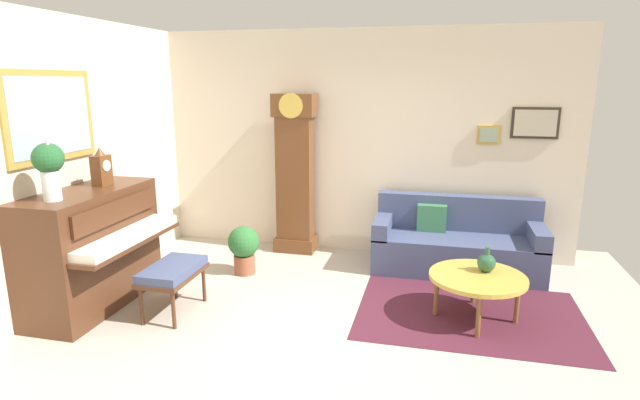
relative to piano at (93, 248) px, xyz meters
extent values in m
cube|color=#B2A899|center=(2.23, -0.10, -0.64)|extent=(6.40, 6.00, 0.10)
cube|color=beige|center=(-0.37, -0.10, 0.81)|extent=(0.10, 4.90, 2.80)
cube|color=#B28E3D|center=(-0.30, 0.00, 1.26)|extent=(0.03, 1.10, 0.84)
cube|color=#9EB2C1|center=(-0.29, 0.00, 1.26)|extent=(0.01, 0.98, 0.72)
cube|color=beige|center=(2.23, 2.30, 0.81)|extent=(5.30, 0.10, 2.80)
cube|color=#33281E|center=(4.28, 2.23, 1.11)|extent=(0.52, 0.03, 0.36)
cube|color=#BCB299|center=(4.28, 2.21, 1.11)|extent=(0.46, 0.01, 0.30)
cube|color=#B28E3D|center=(3.78, 2.23, 0.96)|extent=(0.26, 0.03, 0.22)
cube|color=gray|center=(3.78, 2.21, 0.96)|extent=(0.20, 0.01, 0.16)
cube|color=#4C1E2D|center=(3.59, 0.62, -0.59)|extent=(2.10, 1.50, 0.01)
cube|color=#4C2B19|center=(-0.02, 0.00, -0.01)|extent=(0.60, 1.44, 1.16)
cube|color=#4C2B19|center=(0.41, 0.00, 0.09)|extent=(0.28, 1.38, 0.04)
cube|color=white|center=(0.41, 0.00, 0.15)|extent=(0.26, 1.32, 0.08)
cube|color=#4C2B19|center=(0.30, 0.00, 0.39)|extent=(0.03, 1.20, 0.20)
cube|color=#4C2B19|center=(0.83, 0.02, -0.21)|extent=(0.42, 0.70, 0.04)
cube|color=#424C70|center=(0.83, 0.02, -0.15)|extent=(0.40, 0.68, 0.08)
cylinder|color=#4C2B19|center=(0.99, -0.28, -0.41)|extent=(0.04, 0.04, 0.36)
cylinder|color=#4C2B19|center=(0.99, 0.32, -0.41)|extent=(0.04, 0.04, 0.36)
cylinder|color=#4C2B19|center=(0.67, -0.28, -0.41)|extent=(0.04, 0.04, 0.36)
cylinder|color=#4C2B19|center=(0.67, 0.32, -0.41)|extent=(0.04, 0.04, 0.36)
cube|color=brown|center=(1.46, 2.04, -0.50)|extent=(0.52, 0.34, 0.18)
cube|color=brown|center=(1.46, 2.04, 0.30)|extent=(0.44, 0.28, 1.78)
cube|color=brown|center=(1.46, 2.04, 1.29)|extent=(0.52, 0.32, 0.28)
cylinder|color=gold|center=(1.46, 1.89, 1.29)|extent=(0.30, 0.02, 0.30)
cylinder|color=gold|center=(1.46, 1.99, 0.36)|extent=(0.03, 0.03, 0.70)
cube|color=#424C70|center=(3.48, 1.77, -0.38)|extent=(1.90, 0.80, 0.42)
cube|color=#424C70|center=(3.48, 2.07, 0.03)|extent=(1.90, 0.20, 0.44)
cube|color=#424C70|center=(2.62, 1.77, -0.09)|extent=(0.18, 0.80, 0.20)
cube|color=#424C70|center=(4.34, 1.77, -0.09)|extent=(0.18, 0.80, 0.20)
cube|color=#38754C|center=(3.18, 1.91, -0.01)|extent=(0.34, 0.12, 0.32)
cylinder|color=gold|center=(3.63, 0.54, -0.18)|extent=(0.88, 0.88, 0.04)
torus|color=brown|center=(3.63, 0.54, -0.18)|extent=(0.88, 0.88, 0.04)
cylinder|color=brown|center=(3.63, 0.90, -0.39)|extent=(0.04, 0.04, 0.39)
cylinder|color=brown|center=(3.99, 0.54, -0.39)|extent=(0.04, 0.04, 0.39)
cylinder|color=brown|center=(3.63, 0.18, -0.39)|extent=(0.04, 0.04, 0.39)
cylinder|color=brown|center=(3.27, 0.54, -0.39)|extent=(0.04, 0.04, 0.39)
cube|color=brown|center=(0.00, 0.24, 0.72)|extent=(0.12, 0.18, 0.30)
cylinder|color=white|center=(0.06, 0.24, 0.77)|extent=(0.01, 0.11, 0.11)
cone|color=brown|center=(0.00, 0.24, 0.91)|extent=(0.10, 0.10, 0.08)
cylinder|color=silver|center=(0.00, -0.43, 0.70)|extent=(0.15, 0.15, 0.26)
sphere|color=#235B2D|center=(0.00, -0.43, 0.94)|extent=(0.26, 0.26, 0.26)
cone|color=#D199B7|center=(0.03, -0.45, 1.07)|extent=(0.06, 0.06, 0.16)
cylinder|color=#234C33|center=(3.71, 0.66, -0.15)|extent=(0.09, 0.09, 0.01)
sphere|color=#285638|center=(3.71, 0.66, -0.07)|extent=(0.17, 0.17, 0.17)
cylinder|color=#285638|center=(3.71, 0.66, 0.04)|extent=(0.04, 0.04, 0.08)
cylinder|color=#935138|center=(1.10, 1.12, -0.48)|extent=(0.24, 0.24, 0.22)
sphere|color=#2D6B33|center=(1.10, 1.12, -0.21)|extent=(0.36, 0.36, 0.36)
camera|label=1|loc=(3.22, -3.98, 1.58)|focal=28.14mm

